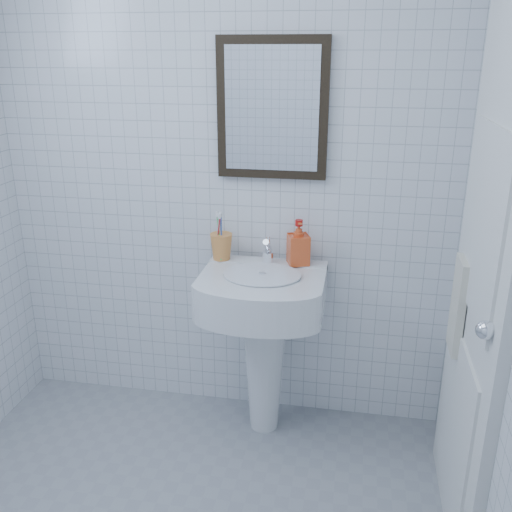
# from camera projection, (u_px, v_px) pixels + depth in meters

# --- Properties ---
(wall_back) EXTENTS (2.20, 0.02, 2.50)m
(wall_back) POSITION_uv_depth(u_px,v_px,m) (223.00, 173.00, 2.69)
(wall_back) COLOR white
(wall_back) RESTS_ON ground
(washbasin) EXTENTS (0.56, 0.41, 0.86)m
(washbasin) POSITION_uv_depth(u_px,v_px,m) (264.00, 325.00, 2.68)
(washbasin) COLOR white
(washbasin) RESTS_ON ground
(faucet) EXTENTS (0.05, 0.12, 0.13)m
(faucet) POSITION_uv_depth(u_px,v_px,m) (268.00, 252.00, 2.67)
(faucet) COLOR white
(faucet) RESTS_ON washbasin
(toothbrush_cup) EXTENTS (0.12, 0.12, 0.13)m
(toothbrush_cup) POSITION_uv_depth(u_px,v_px,m) (221.00, 246.00, 2.71)
(toothbrush_cup) COLOR #E38B40
(toothbrush_cup) RESTS_ON washbasin
(soap_dispenser) EXTENTS (0.12, 0.12, 0.21)m
(soap_dispenser) POSITION_uv_depth(u_px,v_px,m) (298.00, 243.00, 2.64)
(soap_dispenser) COLOR red
(soap_dispenser) RESTS_ON washbasin
(wall_mirror) EXTENTS (0.50, 0.04, 0.62)m
(wall_mirror) POSITION_uv_depth(u_px,v_px,m) (272.00, 109.00, 2.53)
(wall_mirror) COLOR black
(wall_mirror) RESTS_ON wall_back
(bathroom_door) EXTENTS (0.04, 0.80, 2.00)m
(bathroom_door) POSITION_uv_depth(u_px,v_px,m) (481.00, 292.00, 1.99)
(bathroom_door) COLOR silver
(bathroom_door) RESTS_ON ground
(towel_ring) EXTENTS (0.01, 0.18, 0.18)m
(towel_ring) POSITION_uv_depth(u_px,v_px,m) (469.00, 262.00, 2.13)
(towel_ring) COLOR white
(towel_ring) RESTS_ON wall_right
(hand_towel) EXTENTS (0.03, 0.16, 0.38)m
(hand_towel) POSITION_uv_depth(u_px,v_px,m) (458.00, 306.00, 2.19)
(hand_towel) COLOR beige
(hand_towel) RESTS_ON towel_ring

